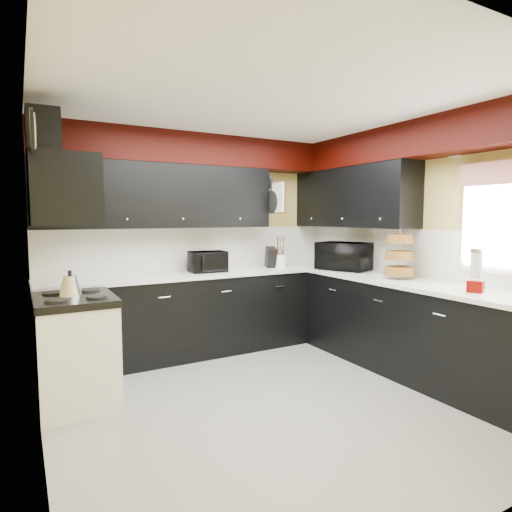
{
  "coord_description": "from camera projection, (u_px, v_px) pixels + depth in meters",
  "views": [
    {
      "loc": [
        -1.88,
        -3.04,
        1.58
      ],
      "look_at": [
        0.27,
        0.83,
        1.17
      ],
      "focal_mm": 30.0,
      "sensor_mm": 36.0,
      "label": 1
    }
  ],
  "objects": [
    {
      "name": "upper_back",
      "position": [
        160.0,
        196.0,
        4.71
      ],
      "size": [
        2.6,
        0.35,
        0.7
      ],
      "primitive_type": "cube",
      "color": "black",
      "rests_on": "wall_back"
    },
    {
      "name": "cab_back",
      "position": [
        207.0,
        314.0,
        4.97
      ],
      "size": [
        3.6,
        0.6,
        0.9
      ],
      "primitive_type": "cube",
      "color": "black",
      "rests_on": "ground"
    },
    {
      "name": "pan_top",
      "position": [
        266.0,
        182.0,
        5.26
      ],
      "size": [
        0.03,
        0.22,
        0.4
      ],
      "primitive_type": null,
      "color": "black",
      "rests_on": "upper_back"
    },
    {
      "name": "clock",
      "position": [
        32.0,
        131.0,
        2.86
      ],
      "size": [
        0.03,
        0.3,
        0.3
      ],
      "primitive_type": null,
      "color": "black",
      "rests_on": "wall_left"
    },
    {
      "name": "valance",
      "position": [
        508.0,
        172.0,
        3.58
      ],
      "size": [
        0.04,
        0.88,
        0.2
      ],
      "primitive_type": "cube",
      "color": "red",
      "rests_on": "wall_right"
    },
    {
      "name": "window",
      "position": [
        509.0,
        220.0,
        3.64
      ],
      "size": [
        0.03,
        0.86,
        0.96
      ],
      "primitive_type": null,
      "color": "white",
      "rests_on": "wall_right"
    },
    {
      "name": "hood_duct",
      "position": [
        43.0,
        137.0,
        3.34
      ],
      "size": [
        0.24,
        0.4,
        0.4
      ],
      "primitive_type": "cube",
      "color": "black",
      "rests_on": "wall_left"
    },
    {
      "name": "pan_mid",
      "position": [
        272.0,
        202.0,
        5.17
      ],
      "size": [
        0.03,
        0.28,
        0.46
      ],
      "primitive_type": null,
      "color": "black",
      "rests_on": "upper_back"
    },
    {
      "name": "utensil_crock",
      "position": [
        280.0,
        261.0,
        5.33
      ],
      "size": [
        0.18,
        0.18,
        0.16
      ],
      "primitive_type": "cylinder",
      "rotation": [
        0.0,
        0.0,
        -0.27
      ],
      "color": "white",
      "rests_on": "counter_back"
    },
    {
      "name": "kettle",
      "position": [
        70.0,
        286.0,
        3.56
      ],
      "size": [
        0.24,
        0.24,
        0.17
      ],
      "primitive_type": null,
      "rotation": [
        0.0,
        0.0,
        0.35
      ],
      "color": "silver",
      "rests_on": "cooktop"
    },
    {
      "name": "counter_back",
      "position": [
        207.0,
        274.0,
        4.92
      ],
      "size": [
        3.62,
        0.64,
        0.04
      ],
      "primitive_type": "cube",
      "color": "white",
      "rests_on": "cab_back"
    },
    {
      "name": "wall_right",
      "position": [
        422.0,
        248.0,
        4.46
      ],
      "size": [
        0.06,
        3.6,
        2.5
      ],
      "primitive_type": "cube",
      "color": "#E0C666",
      "rests_on": "ground"
    },
    {
      "name": "knife_block",
      "position": [
        271.0,
        258.0,
        5.32
      ],
      "size": [
        0.16,
        0.19,
        0.25
      ],
      "primitive_type": "cube",
      "rotation": [
        0.0,
        0.0,
        -0.31
      ],
      "color": "black",
      "rests_on": "counter_back"
    },
    {
      "name": "wall_back",
      "position": [
        197.0,
        244.0,
        5.15
      ],
      "size": [
        3.6,
        0.06,
        2.5
      ],
      "primitive_type": "cube",
      "color": "#E0C666",
      "rests_on": "ground"
    },
    {
      "name": "splash_right",
      "position": [
        421.0,
        254.0,
        4.46
      ],
      "size": [
        0.02,
        3.6,
        0.5
      ],
      "primitive_type": "cube",
      "color": "white",
      "rests_on": "counter_right"
    },
    {
      "name": "upper_right",
      "position": [
        352.0,
        198.0,
        5.1
      ],
      "size": [
        0.35,
        1.8,
        0.7
      ],
      "primitive_type": "cube",
      "color": "black",
      "rests_on": "wall_right"
    },
    {
      "name": "wall_left",
      "position": [
        35.0,
        268.0,
        2.71
      ],
      "size": [
        0.06,
        3.6,
        2.5
      ],
      "primitive_type": "cube",
      "color": "#E0C666",
      "rests_on": "ground"
    },
    {
      "name": "ceiling",
      "position": [
        276.0,
        103.0,
        3.47
      ],
      "size": [
        3.6,
        3.6,
        0.06
      ],
      "primitive_type": "cube",
      "color": "white",
      "rests_on": "wall_back"
    },
    {
      "name": "pan_low",
      "position": [
        261.0,
        205.0,
        5.4
      ],
      "size": [
        0.03,
        0.24,
        0.42
      ],
      "primitive_type": null,
      "color": "black",
      "rests_on": "upper_back"
    },
    {
      "name": "hood",
      "position": [
        63.0,
        191.0,
        3.44
      ],
      "size": [
        0.5,
        0.78,
        0.55
      ],
      "primitive_type": "cube",
      "color": "black",
      "rests_on": "wall_left"
    },
    {
      "name": "soffit_back",
      "position": [
        202.0,
        151.0,
        4.9
      ],
      "size": [
        3.6,
        0.36,
        0.35
      ],
      "primitive_type": "cube",
      "color": "black",
      "rests_on": "wall_back"
    },
    {
      "name": "counter_right",
      "position": [
        425.0,
        285.0,
        4.08
      ],
      "size": [
        0.64,
        3.02,
        0.04
      ],
      "primitive_type": "cube",
      "color": "white",
      "rests_on": "cab_right"
    },
    {
      "name": "cut_board",
      "position": [
        278.0,
        198.0,
        5.07
      ],
      "size": [
        0.03,
        0.26,
        0.35
      ],
      "primitive_type": "cube",
      "color": "white",
      "rests_on": "upper_back"
    },
    {
      "name": "microwave",
      "position": [
        344.0,
        256.0,
        5.1
      ],
      "size": [
        0.6,
        0.7,
        0.33
      ],
      "primitive_type": "imported",
      "rotation": [
        0.0,
        0.0,
        1.98
      ],
      "color": "black",
      "rests_on": "counter_right"
    },
    {
      "name": "deco_plate",
      "position": [
        454.0,
        145.0,
        4.05
      ],
      "size": [
        0.03,
        0.24,
        0.24
      ],
      "primitive_type": null,
      "color": "white",
      "rests_on": "wall_right"
    },
    {
      "name": "cab_right",
      "position": [
        424.0,
        334.0,
        4.13
      ],
      "size": [
        0.6,
        3.0,
        0.9
      ],
      "primitive_type": "cube",
      "color": "black",
      "rests_on": "ground"
    },
    {
      "name": "toaster_oven",
      "position": [
        208.0,
        262.0,
        4.91
      ],
      "size": [
        0.43,
        0.37,
        0.24
      ],
      "primitive_type": "imported",
      "rotation": [
        0.0,
        0.0,
        -0.08
      ],
      "color": "black",
      "rests_on": "counter_back"
    },
    {
      "name": "baskets",
      "position": [
        399.0,
        255.0,
        4.37
      ],
      "size": [
        0.27,
        0.27,
        0.5
      ],
      "primitive_type": null,
      "color": "brown",
      "rests_on": "upper_right"
    },
    {
      "name": "dispenser_a",
      "position": [
        476.0,
        273.0,
        3.59
      ],
      "size": [
        0.16,
        0.16,
        0.33
      ],
      "primitive_type": null,
      "rotation": [
        0.0,
        0.0,
        0.4
      ],
      "color": "#62190A",
      "rests_on": "counter_right"
    },
    {
      "name": "cooktop",
      "position": [
        74.0,
        300.0,
        3.55
      ],
      "size": [
        0.62,
        0.77,
        0.06
      ],
      "primitive_type": "cube",
      "color": "black",
      "rests_on": "stove"
    },
    {
      "name": "splash_back",
      "position": [
        198.0,
        249.0,
        5.15
      ],
      "size": [
        3.6,
        0.02,
        0.5
      ],
      "primitive_type": "cube",
      "color": "white",
      "rests_on": "counter_back"
    },
    {
      "name": "stove",
      "position": [
        76.0,
        353.0,
        3.59
      ],
      "size": [
        0.6,
        0.75,
        0.86
      ],
      "primitive_type": "cube",
      "color": "white",
      "rests_on": "ground"
    },
    {
      "name": "soffit_right",
      "position": [
        429.0,
        139.0,
        4.11
      ],
      "size": [
        0.36,
        3.24,
        0.35
      ],
      "primitive_type": "cube",
      "color": "black",
      "rests_on": "wall_right"
    },
    {
      "name": "ground",
      "position": [
        275.0,
        399.0,
        3.7
      ],
      "size": [
        3.6,
        3.6,
        0.0
      ],
      "primitive_type": "plane",
      "color": "gray",
      "rests_on": "ground"
    }
  ]
}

